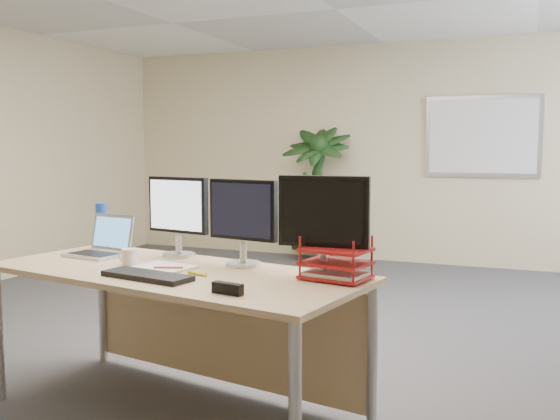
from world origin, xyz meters
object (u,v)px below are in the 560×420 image
at_px(desk, 188,297).
at_px(monitor_right, 243,217).
at_px(monitor_left, 178,211).
at_px(laptop, 102,245).
at_px(floor_plant, 315,201).

height_order(desk, monitor_right, monitor_right).
distance_m(monitor_left, laptop, 0.51).
distance_m(desk, monitor_left, 0.54).
relative_size(desk, floor_plant, 1.44).
bearing_deg(floor_plant, desk, -79.83).
height_order(floor_plant, monitor_left, floor_plant).
bearing_deg(desk, floor_plant, 100.17).
relative_size(monitor_left, laptop, 1.26).
relative_size(desk, monitor_left, 4.60).
height_order(monitor_left, monitor_right, same).
height_order(floor_plant, laptop, floor_plant).
bearing_deg(desk, laptop, 168.98).
xyz_separation_m(floor_plant, laptop, (0.15, -4.38, 0.09)).
bearing_deg(floor_plant, laptop, -88.05).
relative_size(desk, laptop, 5.78).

